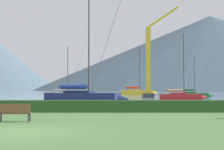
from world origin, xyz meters
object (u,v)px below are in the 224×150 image
(sailboat_slip_2, at_px, (191,95))
(park_bench_near_path, at_px, (13,112))
(dock_crane, at_px, (148,67))
(sailboat_slip_0, at_px, (64,95))
(sailboat_slip_3, at_px, (136,92))
(sailboat_slip_1, at_px, (180,96))
(sailboat_slip_5, at_px, (83,97))

(sailboat_slip_2, xyz_separation_m, park_bench_near_path, (-19.41, -41.42, -0.02))
(dock_crane, bearing_deg, park_bench_near_path, -105.51)
(sailboat_slip_0, distance_m, sailboat_slip_2, 22.48)
(sailboat_slip_0, relative_size, dock_crane, 0.51)
(sailboat_slip_2, xyz_separation_m, sailboat_slip_3, (-8.08, 21.73, 0.21))
(sailboat_slip_1, height_order, park_bench_near_path, sailboat_slip_1)
(dock_crane, bearing_deg, sailboat_slip_1, -77.31)
(sailboat_slip_2, xyz_separation_m, sailboat_slip_5, (-17.36, -22.99, 0.21))
(sailboat_slip_5, bearing_deg, park_bench_near_path, -80.55)
(dock_crane, bearing_deg, sailboat_slip_3, 91.96)
(sailboat_slip_3, distance_m, dock_crane, 20.50)
(sailboat_slip_2, relative_size, sailboat_slip_3, 0.61)
(sailboat_slip_0, relative_size, park_bench_near_path, 5.15)
(sailboat_slip_0, bearing_deg, sailboat_slip_2, 12.31)
(sailboat_slip_2, relative_size, park_bench_near_path, 4.33)
(sailboat_slip_3, relative_size, sailboat_slip_5, 1.00)
(sailboat_slip_0, height_order, dock_crane, dock_crane)
(sailboat_slip_0, height_order, sailboat_slip_1, sailboat_slip_1)
(sailboat_slip_2, bearing_deg, sailboat_slip_5, -112.99)
(sailboat_slip_3, height_order, sailboat_slip_5, sailboat_slip_5)
(sailboat_slip_2, relative_size, sailboat_slip_5, 0.60)
(sailboat_slip_1, bearing_deg, sailboat_slip_0, 161.36)
(sailboat_slip_1, xyz_separation_m, sailboat_slip_3, (-3.69, 33.24, 0.19))
(sailboat_slip_5, xyz_separation_m, park_bench_near_path, (-2.05, -18.42, -0.23))
(sailboat_slip_2, bearing_deg, sailboat_slip_3, 124.47)
(sailboat_slip_1, relative_size, sailboat_slip_5, 0.80)
(sailboat_slip_1, bearing_deg, sailboat_slip_2, 72.96)
(sailboat_slip_1, height_order, dock_crane, dock_crane)
(sailboat_slip_1, bearing_deg, dock_crane, 106.54)
(sailboat_slip_3, bearing_deg, sailboat_slip_1, -81.24)
(sailboat_slip_5, bearing_deg, dock_crane, 83.96)
(dock_crane, bearing_deg, sailboat_slip_0, -157.63)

